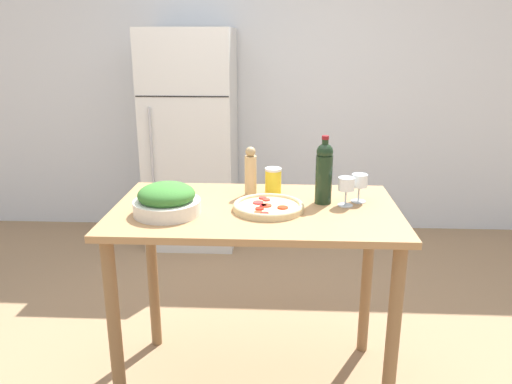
% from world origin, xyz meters
% --- Properties ---
extents(ground_plane, '(14.00, 14.00, 0.00)m').
position_xyz_m(ground_plane, '(0.00, 0.00, 0.00)').
color(ground_plane, '#9E7A56').
extents(wall_back, '(6.40, 0.08, 2.60)m').
position_xyz_m(wall_back, '(0.00, 2.25, 1.30)').
color(wall_back, silver).
rests_on(wall_back, ground_plane).
extents(refrigerator, '(0.70, 0.67, 1.73)m').
position_xyz_m(refrigerator, '(-0.62, 1.88, 0.87)').
color(refrigerator, silver).
rests_on(refrigerator, ground_plane).
extents(prep_counter, '(1.27, 0.75, 0.93)m').
position_xyz_m(prep_counter, '(0.00, 0.00, 0.78)').
color(prep_counter, '#A87A4C').
rests_on(prep_counter, ground_plane).
extents(wine_bottle, '(0.08, 0.08, 0.31)m').
position_xyz_m(wine_bottle, '(0.30, 0.08, 1.08)').
color(wine_bottle, black).
rests_on(wine_bottle, prep_counter).
extents(wine_glass_near, '(0.07, 0.07, 0.13)m').
position_xyz_m(wine_glass_near, '(0.40, 0.04, 1.02)').
color(wine_glass_near, silver).
rests_on(wine_glass_near, prep_counter).
extents(wine_glass_far, '(0.07, 0.07, 0.13)m').
position_xyz_m(wine_glass_far, '(0.47, 0.10, 1.02)').
color(wine_glass_far, silver).
rests_on(wine_glass_far, prep_counter).
extents(pepper_mill, '(0.06, 0.06, 0.24)m').
position_xyz_m(pepper_mill, '(-0.03, 0.19, 1.04)').
color(pepper_mill, tan).
rests_on(pepper_mill, prep_counter).
extents(salad_bowl, '(0.29, 0.29, 0.14)m').
position_xyz_m(salad_bowl, '(-0.37, -0.11, 0.99)').
color(salad_bowl, silver).
rests_on(salad_bowl, prep_counter).
extents(homemade_pizza, '(0.31, 0.31, 0.03)m').
position_xyz_m(homemade_pizza, '(0.06, -0.03, 0.95)').
color(homemade_pizza, '#DBC189').
rests_on(homemade_pizza, prep_counter).
extents(salt_canister, '(0.08, 0.08, 0.13)m').
position_xyz_m(salt_canister, '(0.07, 0.22, 0.99)').
color(salt_canister, yellow).
rests_on(salt_canister, prep_counter).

